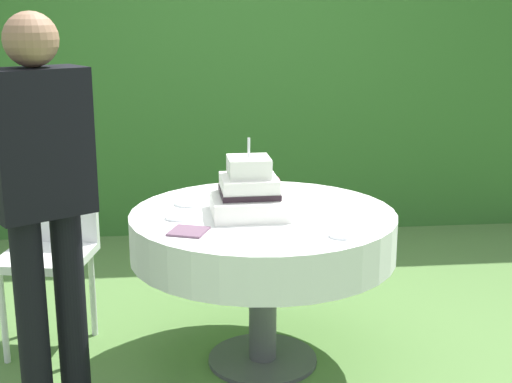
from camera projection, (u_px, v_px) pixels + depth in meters
name	position (u px, v px, depth m)	size (l,w,h in m)	color
ground_plane	(263.00, 361.00, 3.36)	(20.00, 20.00, 0.00)	#547A3D
foliage_hedge	(228.00, 55.00, 5.18)	(6.04, 0.45, 2.55)	#336628
cake_table	(263.00, 235.00, 3.21)	(1.19, 1.19, 0.73)	#4C4C51
wedding_cake	(250.00, 193.00, 3.13)	(0.33, 0.33, 0.34)	white
serving_plate_near	(190.00, 203.00, 3.31)	(0.14, 0.14, 0.01)	white
serving_plate_far	(342.00, 235.00, 2.84)	(0.11, 0.11, 0.01)	white
serving_plate_left	(179.00, 217.00, 3.08)	(0.12, 0.12, 0.01)	white
serving_plate_right	(245.00, 194.00, 3.46)	(0.13, 0.13, 0.01)	white
napkin_stack	(188.00, 231.00, 2.89)	(0.14, 0.14, 0.01)	#6B4C60
garden_chair	(51.00, 237.00, 3.43)	(0.47, 0.47, 0.89)	white
standing_person	(43.00, 194.00, 2.69)	(0.41, 0.36, 1.60)	black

